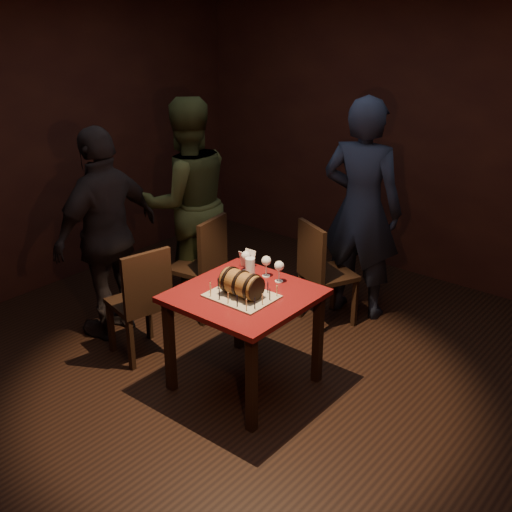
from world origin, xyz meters
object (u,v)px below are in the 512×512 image
(pub_table, at_px, (244,307))
(barrel_cake, at_px, (241,284))
(chair_back, at_px, (321,268))
(person_left_rear, at_px, (187,203))
(person_left_front, at_px, (107,234))
(wine_glass_mid, at_px, (266,262))
(wine_glass_left, at_px, (246,257))
(person_back, at_px, (361,209))
(wine_glass_right, at_px, (279,267))
(pint_of_ale, at_px, (250,268))
(chair_left_front, at_px, (142,298))
(chair_left_rear, at_px, (204,262))

(pub_table, distance_m, barrel_cake, 0.22)
(chair_back, bearing_deg, person_left_rear, -164.84)
(person_left_front, bearing_deg, wine_glass_mid, 103.39)
(wine_glass_left, bearing_deg, pub_table, -51.96)
(pub_table, bearing_deg, wine_glass_left, 128.04)
(person_back, relative_size, person_left_front, 1.10)
(wine_glass_right, bearing_deg, pint_of_ale, -161.46)
(wine_glass_right, relative_size, person_back, 0.08)
(wine_glass_left, bearing_deg, chair_left_front, -140.81)
(person_left_rear, bearing_deg, wine_glass_left, 90.88)
(wine_glass_right, bearing_deg, chair_back, 102.17)
(barrel_cake, height_order, person_back, person_back)
(barrel_cake, bearing_deg, person_back, 90.32)
(chair_back, relative_size, chair_left_front, 1.00)
(chair_left_rear, bearing_deg, wine_glass_right, -16.08)
(pint_of_ale, height_order, chair_left_front, chair_left_front)
(wine_glass_left, relative_size, chair_left_front, 0.17)
(wine_glass_mid, distance_m, chair_left_rear, 1.02)
(wine_glass_mid, height_order, wine_glass_right, same)
(wine_glass_left, height_order, chair_back, chair_back)
(wine_glass_left, xyz_separation_m, person_left_front, (-1.15, -0.38, 0.01))
(pub_table, bearing_deg, chair_left_rear, 148.14)
(chair_left_front, relative_size, person_left_front, 0.53)
(pub_table, distance_m, pint_of_ale, 0.33)
(pint_of_ale, height_order, person_left_front, person_left_front)
(chair_back, distance_m, person_back, 0.62)
(chair_back, xyz_separation_m, chair_left_rear, (-0.87, -0.52, 0.00))
(barrel_cake, distance_m, person_back, 1.60)
(person_back, bearing_deg, chair_left_rear, 33.08)
(pint_of_ale, distance_m, chair_left_rear, 0.97)
(person_left_rear, bearing_deg, person_left_front, 22.45)
(pub_table, bearing_deg, chair_back, 95.26)
(barrel_cake, relative_size, wine_glass_left, 2.06)
(wine_glass_left, bearing_deg, person_left_front, -161.84)
(wine_glass_left, distance_m, chair_left_rear, 0.88)
(barrel_cake, relative_size, wine_glass_mid, 2.06)
(wine_glass_right, distance_m, pint_of_ale, 0.23)
(wine_glass_right, height_order, pint_of_ale, wine_glass_right)
(wine_glass_mid, xyz_separation_m, wine_glass_right, (0.13, -0.01, 0.00))
(chair_left_front, bearing_deg, wine_glass_mid, 33.53)
(person_back, distance_m, person_left_rear, 1.55)
(barrel_cake, height_order, pint_of_ale, barrel_cake)
(wine_glass_left, bearing_deg, wine_glass_right, 1.39)
(barrel_cake, relative_size, chair_back, 0.36)
(wine_glass_left, height_order, person_left_front, person_left_front)
(wine_glass_left, relative_size, wine_glass_mid, 1.00)
(chair_left_rear, height_order, person_left_rear, person_left_rear)
(barrel_cake, bearing_deg, wine_glass_left, 126.02)
(wine_glass_mid, relative_size, person_back, 0.08)
(chair_left_front, height_order, person_left_rear, person_left_rear)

